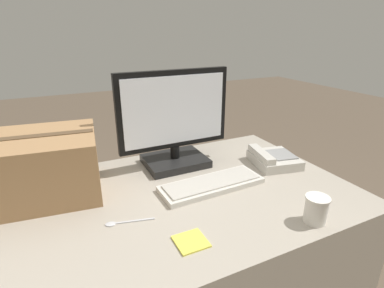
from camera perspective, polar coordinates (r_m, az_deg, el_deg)
name	(u,v)px	position (r m, az deg, el deg)	size (l,w,h in m)	color
office_desk	(138,279)	(1.40, -10.32, -23.99)	(1.80, 0.90, 0.72)	#A89E8E
monitor	(174,125)	(1.40, -3.36, 3.64)	(0.53, 0.23, 0.45)	black
keyboard	(212,184)	(1.27, 3.77, -7.63)	(0.45, 0.17, 0.03)	beige
desk_phone	(273,159)	(1.51, 15.16, -2.76)	(0.24, 0.25, 0.07)	beige
paper_cup_right	(316,209)	(1.12, 22.55, -11.42)	(0.08, 0.08, 0.10)	white
spoon	(121,223)	(1.09, -13.31, -14.37)	(0.17, 0.06, 0.00)	silver
cardboard_box	(44,165)	(1.31, -26.40, -3.66)	(0.44, 0.40, 0.25)	#9E754C
sticky_note_pad	(191,241)	(0.98, -0.21, -18.07)	(0.10, 0.10, 0.01)	#E5DB4C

